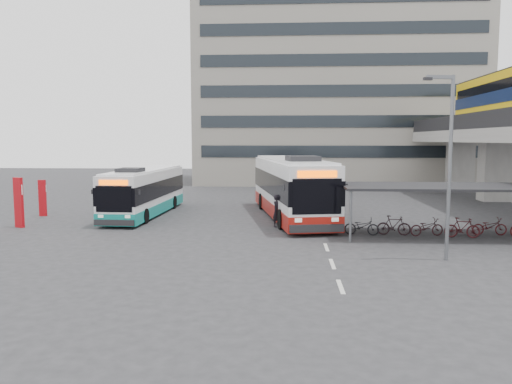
# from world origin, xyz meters

# --- Properties ---
(ground) EXTENTS (120.00, 120.00, 0.00)m
(ground) POSITION_xyz_m (0.00, 0.00, 0.00)
(ground) COLOR #28282B
(ground) RESTS_ON ground
(bike_shelter) EXTENTS (10.00, 4.00, 2.54)m
(bike_shelter) POSITION_xyz_m (8.47, 3.00, 1.44)
(bike_shelter) COLOR #595B60
(bike_shelter) RESTS_ON ground
(office_block) EXTENTS (30.00, 15.00, 25.00)m
(office_block) POSITION_xyz_m (6.00, 36.00, 12.50)
(office_block) COLOR gray
(office_block) RESTS_ON ground
(road_markings) EXTENTS (0.15, 7.60, 0.01)m
(road_markings) POSITION_xyz_m (2.50, -3.00, 0.01)
(road_markings) COLOR beige
(road_markings) RESTS_ON ground
(bus_main) EXTENTS (5.23, 13.48, 3.90)m
(bus_main) POSITION_xyz_m (0.99, 8.72, 1.81)
(bus_main) COLOR white
(bus_main) RESTS_ON ground
(bus_teal) EXTENTS (2.65, 10.72, 3.15)m
(bus_teal) POSITION_xyz_m (-8.31, 9.11, 1.46)
(bus_teal) COLOR white
(bus_teal) RESTS_ON ground
(pedestrian) EXTENTS (0.71, 0.78, 1.78)m
(pedestrian) POSITION_xyz_m (0.20, 5.17, 0.89)
(pedestrian) COLOR black
(pedestrian) RESTS_ON ground
(lamp_post) EXTENTS (1.27, 0.39, 7.26)m
(lamp_post) POSITION_xyz_m (6.99, -2.11, 4.14)
(lamp_post) COLOR #595B60
(lamp_post) RESTS_ON ground
(sign_totem_mid) EXTENTS (0.58, 0.35, 2.74)m
(sign_totem_mid) POSITION_xyz_m (-13.87, 4.09, 1.41)
(sign_totem_mid) COLOR #AA0A11
(sign_totem_mid) RESTS_ON ground
(sign_totem_north) EXTENTS (0.49, 0.23, 2.28)m
(sign_totem_north) POSITION_xyz_m (-14.58, 8.14, 1.18)
(sign_totem_north) COLOR #AA0A11
(sign_totem_north) RESTS_ON ground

